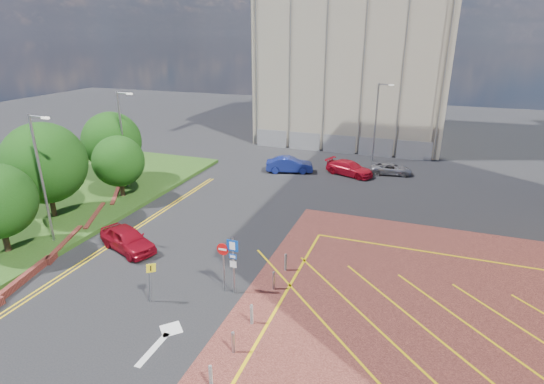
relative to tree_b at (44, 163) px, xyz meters
The scene contains 19 objects.
ground 16.83m from the tree_b, 17.88° to the right, with size 140.00×140.00×0.00m, color black.
forecourt 30.22m from the tree_b, ahead, with size 26.00×26.00×0.02m, color brown.
grass_bed 4.89m from the tree_b, 158.20° to the left, with size 14.00×32.00×0.30m, color #274516.
retaining_wall 6.24m from the tree_b, 39.04° to the right, with size 6.06×20.33×0.40m.
tree_b is the anchor object (origin of this frame).
tree_c 5.49m from the tree_b, 68.20° to the left, with size 4.00×4.00×4.90m.
tree_d 8.07m from the tree_b, 97.13° to the left, with size 5.00×5.00×6.08m.
lamp_left_near 4.32m from the tree_b, 44.25° to the right, with size 1.53×0.16×8.00m.
lamp_left_far 7.10m from the tree_b, 81.23° to the left, with size 1.53×0.16×8.00m.
lamp_back 30.21m from the tree_b, 49.59° to the left, with size 1.53×0.16×8.00m.
sign_cluster 16.46m from the tree_b, 14.26° to the right, with size 1.17×0.12×3.20m.
warning_sign 14.23m from the tree_b, 26.16° to the right, with size 0.56×0.38×2.24m.
bollard_row 19.38m from the tree_b, 20.53° to the right, with size 0.14×11.14×0.90m.
construction_building 38.87m from the tree_b, 66.11° to the left, with size 21.20×19.20×22.00m, color #B5AB94.
construction_fence 30.13m from the tree_b, 56.58° to the left, with size 21.60×0.06×2.00m, color gray.
car_red_left 8.84m from the tree_b, 14.07° to the right, with size 1.73×4.30×1.47m, color maroon.
car_blue_back 20.90m from the tree_b, 52.79° to the left, with size 1.56×4.46×1.47m, color navy.
car_red_back 25.38m from the tree_b, 44.08° to the left, with size 1.87×4.59×1.33m, color red.
car_silver_back 29.15m from the tree_b, 41.27° to the left, with size 1.76×3.81×1.06m, color #A1A0A7.
Camera 1 is at (8.70, -15.90, 12.58)m, focal length 28.00 mm.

